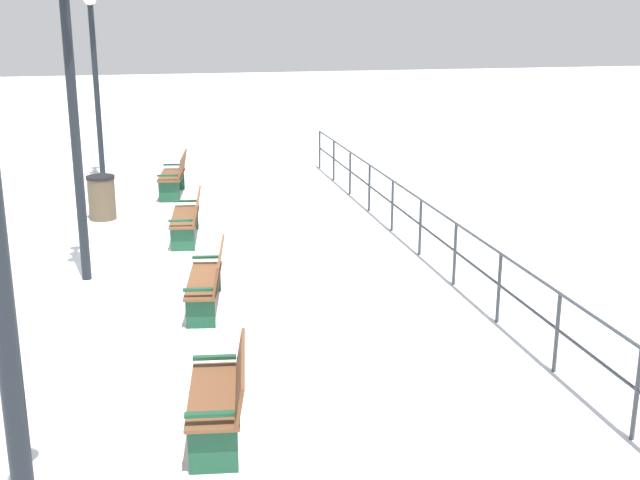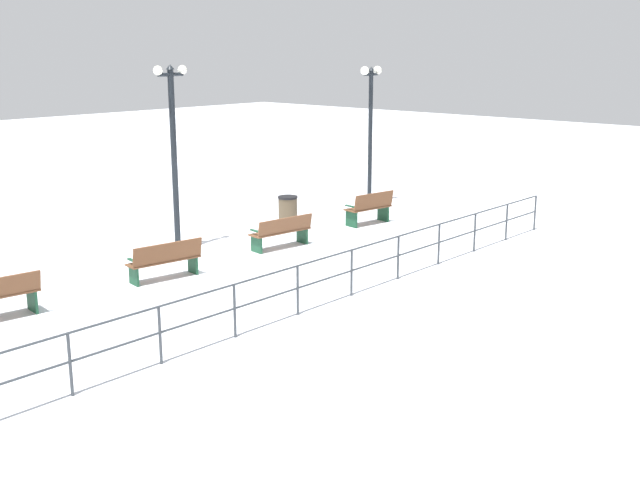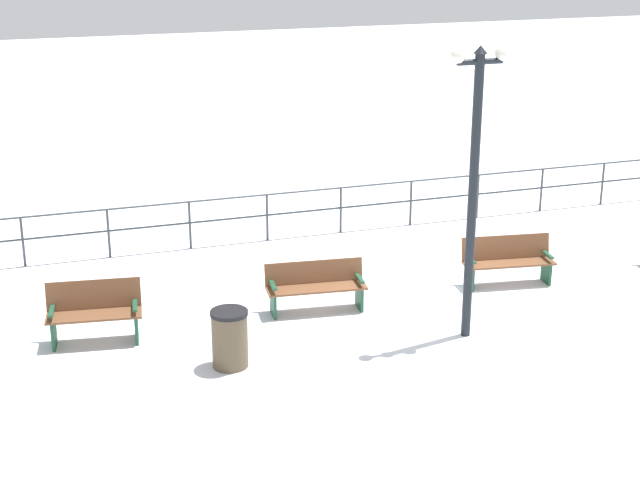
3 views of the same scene
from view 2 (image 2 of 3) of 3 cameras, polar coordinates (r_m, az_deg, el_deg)
The scene contains 8 objects.
ground_plane at distance 18.81m, azimuth -6.87°, elevation -1.61°, with size 80.00×80.00×0.00m, color white.
bench_nearest at distance 22.59m, azimuth 3.64°, elevation 2.36°, with size 0.76×1.53×0.96m.
bench_second at distance 19.86m, azimuth -2.81°, elevation 0.64°, with size 0.71×1.74×0.83m.
bench_third at distance 17.47m, azimuth -11.19°, elevation -1.40°, with size 0.73×1.71×0.87m.
lamppost_near at distance 24.89m, azimuth 3.70°, elevation 9.13°, with size 0.27×0.91×4.42m.
lamppost_middle at distance 19.47m, azimuth -10.63°, elevation 7.20°, with size 0.23×0.95×4.59m.
waterfront_railing at distance 16.01m, azimuth 2.32°, elevation -1.81°, with size 0.05×16.10×0.99m.
trash_bin at distance 22.26m, azimuth -2.36°, elevation 2.09°, with size 0.56×0.56×0.89m.
Camera 2 is at (-13.69, 11.90, 4.98)m, focal length 43.95 mm.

